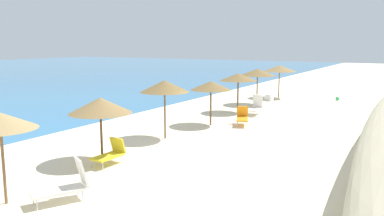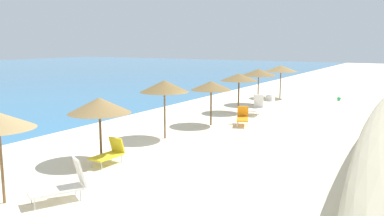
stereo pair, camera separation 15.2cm
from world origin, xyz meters
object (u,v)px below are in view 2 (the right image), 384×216
object	(u,v)px
beach_umbrella_3	(99,105)
lounge_chair_1	(64,185)
lounge_chair_2	(256,107)
beach_ball	(339,99)
beach_umbrella_5	(211,86)
lounge_chair_0	(110,153)
lounge_chair_4	(243,117)
beach_umbrella_4	(164,86)
cooler_box	(270,98)
beach_umbrella_8	(281,69)
beach_umbrella_7	(259,72)
beach_umbrella_6	(239,77)

from	to	relation	value
beach_umbrella_3	lounge_chair_1	bearing A→B (deg)	-152.35
beach_umbrella_3	lounge_chair_1	distance (m)	4.12
lounge_chair_2	beach_ball	xyz separation A→B (m)	(9.03, -3.23, -0.36)
beach_umbrella_5	lounge_chair_0	size ratio (longest dim) A/B	1.84
lounge_chair_4	beach_ball	size ratio (longest dim) A/B	5.16
beach_umbrella_3	beach_umbrella_5	world-z (taller)	beach_umbrella_3
beach_umbrella_4	lounge_chair_4	size ratio (longest dim) A/B	1.82
beach_ball	cooler_box	bearing A→B (deg)	122.08
beach_umbrella_4	beach_umbrella_3	bearing A→B (deg)	-179.60
lounge_chair_0	beach_ball	world-z (taller)	lounge_chair_0
beach_umbrella_8	beach_umbrella_3	bearing A→B (deg)	179.52
beach_umbrella_3	lounge_chair_2	size ratio (longest dim) A/B	1.65
beach_umbrella_3	beach_umbrella_4	world-z (taller)	beach_umbrella_4
beach_umbrella_7	lounge_chair_4	bearing A→B (deg)	-164.85
beach_umbrella_4	beach_umbrella_7	xyz separation A→B (m)	(11.98, 0.07, -0.12)
beach_umbrella_6	lounge_chair_1	world-z (taller)	beach_umbrella_6
lounge_chair_1	cooler_box	distance (m)	21.86
beach_umbrella_8	cooler_box	world-z (taller)	beach_umbrella_8
beach_umbrella_7	cooler_box	world-z (taller)	beach_umbrella_7
lounge_chair_2	lounge_chair_4	bearing A→B (deg)	94.17
lounge_chair_1	beach_umbrella_7	bearing A→B (deg)	-56.55
beach_umbrella_5	beach_ball	size ratio (longest dim) A/B	8.25
lounge_chair_0	lounge_chair_1	size ratio (longest dim) A/B	0.80
beach_ball	cooler_box	distance (m)	5.34
lounge_chair_4	cooler_box	size ratio (longest dim) A/B	2.56
lounge_chair_0	lounge_chair_1	distance (m)	3.52
lounge_chair_0	cooler_box	bearing A→B (deg)	-86.78
beach_umbrella_4	beach_umbrella_8	xyz separation A→B (m)	(16.15, -0.20, -0.07)
lounge_chair_0	cooler_box	size ratio (longest dim) A/B	2.23
beach_umbrella_4	lounge_chair_2	bearing A→B (deg)	-9.80
beach_umbrella_3	lounge_chair_0	size ratio (longest dim) A/B	1.87
beach_ball	beach_umbrella_3	bearing A→B (deg)	167.85
lounge_chair_4	cooler_box	world-z (taller)	lounge_chair_4
beach_umbrella_6	beach_umbrella_8	distance (m)	7.94
beach_umbrella_3	beach_umbrella_6	distance (m)	12.47
beach_umbrella_7	beach_umbrella_8	size ratio (longest dim) A/B	0.98
beach_umbrella_8	lounge_chair_4	size ratio (longest dim) A/B	1.76
lounge_chair_0	lounge_chair_4	bearing A→B (deg)	-97.07
beach_umbrella_4	lounge_chair_1	distance (m)	8.05
lounge_chair_1	beach_ball	bearing A→B (deg)	-68.51
lounge_chair_0	beach_ball	size ratio (longest dim) A/B	4.49
beach_umbrella_6	beach_ball	world-z (taller)	beach_umbrella_6
lounge_chair_1	lounge_chair_4	xyz separation A→B (m)	(12.22, -0.14, -0.03)
beach_ball	cooler_box	world-z (taller)	cooler_box
beach_umbrella_5	beach_umbrella_8	size ratio (longest dim) A/B	0.91
beach_umbrella_5	lounge_chair_1	world-z (taller)	beach_umbrella_5
beach_umbrella_5	lounge_chair_4	size ratio (longest dim) A/B	1.60
beach_ball	beach_umbrella_8	bearing A→B (deg)	101.27
beach_umbrella_4	beach_umbrella_6	xyz separation A→B (m)	(8.21, -0.07, -0.18)
beach_umbrella_4	lounge_chair_0	bearing A→B (deg)	-173.38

